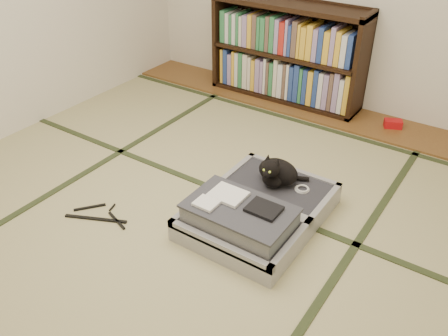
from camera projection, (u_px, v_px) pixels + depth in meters
The scene contains 9 objects.
floor at pixel (188, 222), 3.11m from camera, with size 4.50×4.50×0.00m, color tan.
wood_strip at pixel (317, 110), 4.50m from camera, with size 4.00×0.50×0.02m, color brown.
red_item at pixel (393, 124), 4.16m from camera, with size 0.15×0.09×0.07m, color red.
tatami_borders at pixel (229, 185), 3.45m from camera, with size 4.00×4.50×0.01m.
bookcase at pixel (287, 55), 4.49m from camera, with size 1.50×0.34×0.96m.
suitcase at pixel (256, 211), 3.04m from camera, with size 0.73×0.97×0.29m.
cat at pixel (277, 172), 3.17m from camera, with size 0.32×0.33×0.26m.
cable_coil at pixel (302, 189), 3.16m from camera, with size 0.10×0.10×0.02m.
hanger at pixel (100, 216), 3.14m from camera, with size 0.43×0.28×0.01m.
Camera 1 is at (1.56, -1.87, 1.98)m, focal length 38.00 mm.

